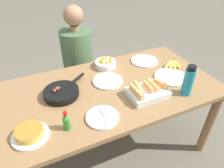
{
  "coord_description": "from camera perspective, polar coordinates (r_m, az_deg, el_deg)",
  "views": [
    {
      "loc": [
        -0.52,
        -1.12,
        1.63
      ],
      "look_at": [
        0.0,
        0.0,
        0.75
      ],
      "focal_mm": 32.0,
      "sensor_mm": 36.0,
      "label": 1
    }
  ],
  "objects": [
    {
      "name": "ground_plane",
      "position": [
        2.05,
        0.0,
        -17.24
      ],
      "size": [
        14.0,
        14.0,
        0.0
      ],
      "primitive_type": "plane",
      "color": "#666051"
    },
    {
      "name": "dining_table",
      "position": [
        1.6,
        0.0,
        -3.59
      ],
      "size": [
        1.63,
        0.88,
        0.72
      ],
      "color": "olive",
      "rests_on": "ground_plane"
    },
    {
      "name": "banana_bunch",
      "position": [
        1.88,
        16.97,
        5.46
      ],
      "size": [
        0.19,
        0.18,
        0.04
      ],
      "color": "gold",
      "rests_on": "dining_table"
    },
    {
      "name": "melon_tray",
      "position": [
        1.46,
        9.98,
        -2.2
      ],
      "size": [
        0.28,
        0.2,
        0.1
      ],
      "color": "silver",
      "rests_on": "dining_table"
    },
    {
      "name": "skillet",
      "position": [
        1.49,
        -14.15,
        -2.34
      ],
      "size": [
        0.35,
        0.3,
        0.08
      ],
      "rotation": [
        0.0,
        0.0,
        0.64
      ],
      "color": "black",
      "rests_on": "dining_table"
    },
    {
      "name": "frittata_plate_center",
      "position": [
        1.26,
        -22.39,
        -12.94
      ],
      "size": [
        0.21,
        0.21,
        0.06
      ],
      "color": "white",
      "rests_on": "dining_table"
    },
    {
      "name": "empty_plate_near_front",
      "position": [
        1.71,
        16.46,
        1.96
      ],
      "size": [
        0.27,
        0.27,
        0.02
      ],
      "color": "white",
      "rests_on": "dining_table"
    },
    {
      "name": "empty_plate_far_left",
      "position": [
        1.6,
        -1.08,
        0.93
      ],
      "size": [
        0.24,
        0.24,
        0.02
      ],
      "color": "white",
      "rests_on": "dining_table"
    },
    {
      "name": "empty_plate_far_right",
      "position": [
        1.9,
        9.24,
        6.53
      ],
      "size": [
        0.25,
        0.25,
        0.02
      ],
      "color": "white",
      "rests_on": "dining_table"
    },
    {
      "name": "empty_plate_mid_edge",
      "position": [
        1.28,
        -2.73,
        -9.46
      ],
      "size": [
        0.21,
        0.21,
        0.02
      ],
      "color": "white",
      "rests_on": "dining_table"
    },
    {
      "name": "fruit_bowl_mango",
      "position": [
        1.78,
        -1.84,
        5.93
      ],
      "size": [
        0.18,
        0.18,
        0.11
      ],
      "color": "white",
      "rests_on": "dining_table"
    },
    {
      "name": "water_bottle",
      "position": [
        1.51,
        20.99,
        0.79
      ],
      "size": [
        0.08,
        0.08,
        0.23
      ],
      "color": "teal",
      "rests_on": "dining_table"
    },
    {
      "name": "hot_sauce_bottle",
      "position": [
        1.22,
        -12.89,
        -10.37
      ],
      "size": [
        0.04,
        0.04,
        0.14
      ],
      "color": "#337F2D",
      "rests_on": "dining_table"
    },
    {
      "name": "person_figure",
      "position": [
        2.17,
        -9.25,
        3.42
      ],
      "size": [
        0.34,
        0.34,
        1.18
      ],
      "color": "black",
      "rests_on": "ground_plane"
    }
  ]
}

